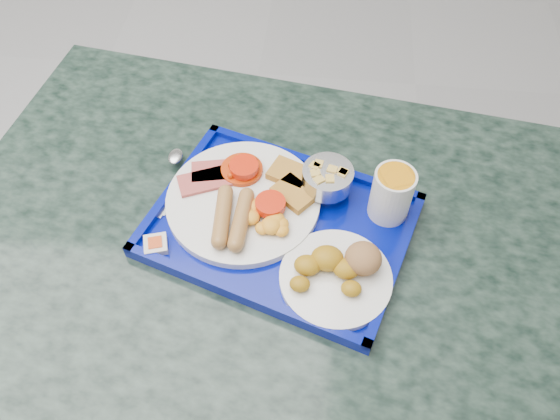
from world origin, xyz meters
name	(u,v)px	position (x,y,z in m)	size (l,w,h in m)	color
table	(287,297)	(0.91, 0.00, 0.56)	(1.31, 0.97, 0.75)	slate
tray	(280,226)	(0.90, 0.03, 0.76)	(0.50, 0.43, 0.03)	#020D82
main_plate	(247,200)	(0.84, 0.06, 0.78)	(0.27, 0.27, 0.04)	silver
bread_plate	(339,271)	(1.00, -0.07, 0.79)	(0.18, 0.18, 0.06)	silver
fruit_bowl	(327,178)	(0.97, 0.10, 0.81)	(0.09, 0.09, 0.06)	#B7B7B9
juice_cup	(392,193)	(1.08, 0.07, 0.82)	(0.07, 0.07, 0.10)	silver
spoon	(177,165)	(0.69, 0.13, 0.77)	(0.06, 0.16, 0.01)	#B7B7B9
knife	(177,185)	(0.70, 0.09, 0.77)	(0.01, 0.15, 0.00)	#B7B7B9
jam_packet	(156,245)	(0.70, -0.04, 0.77)	(0.05, 0.05, 0.01)	silver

